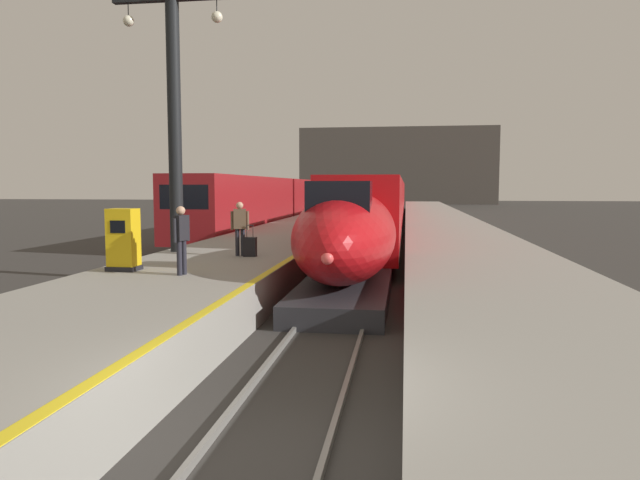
{
  "coord_description": "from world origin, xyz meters",
  "views": [
    {
      "loc": [
        1.65,
        -6.26,
        3.22
      ],
      "look_at": [
        -0.59,
        8.97,
        1.8
      ],
      "focal_mm": 32.75,
      "sensor_mm": 36.0,
      "label": 1
    }
  ],
  "objects": [
    {
      "name": "rolling_suitcase",
      "position": [
        -3.11,
        11.2,
        1.35
      ],
      "size": [
        0.4,
        0.22,
        0.98
      ],
      "color": "black",
      "rests_on": "platform_left"
    },
    {
      "name": "passenger_mid_platform",
      "position": [
        -3.77,
        7.28,
        2.04
      ],
      "size": [
        0.33,
        0.55,
        1.69
      ],
      "color": "#23232D",
      "rests_on": "platform_left"
    },
    {
      "name": "ticket_machine_yellow",
      "position": [
        -5.55,
        7.81,
        1.79
      ],
      "size": [
        0.76,
        0.62,
        1.6
      ],
      "color": "yellow",
      "rests_on": "platform_left"
    },
    {
      "name": "rail_secondary_right",
      "position": [
        -7.35,
        27.5,
        0.06
      ],
      "size": [
        0.08,
        110.0,
        0.12
      ],
      "primitive_type": "cube",
      "color": "slate",
      "rests_on": "ground"
    },
    {
      "name": "regional_train_adjacent",
      "position": [
        -8.1,
        36.64,
        2.13
      ],
      "size": [
        2.85,
        36.6,
        3.8
      ],
      "color": "maroon",
      "rests_on": "ground"
    },
    {
      "name": "station_column_mid",
      "position": [
        -5.9,
        12.24,
        6.22
      ],
      "size": [
        4.0,
        0.68,
        8.51
      ],
      "color": "black",
      "rests_on": "platform_left"
    },
    {
      "name": "highspeed_train_main",
      "position": [
        0.0,
        43.45,
        1.97
      ],
      "size": [
        2.92,
        76.58,
        3.6
      ],
      "color": "#B20F14",
      "rests_on": "ground"
    },
    {
      "name": "passenger_far_waiting",
      "position": [
        -2.49,
        20.32,
        2.04
      ],
      "size": [
        0.57,
        0.23,
        1.69
      ],
      "color": "#23232D",
      "rests_on": "platform_left"
    },
    {
      "name": "ground_plane",
      "position": [
        0.0,
        0.0,
        0.0
      ],
      "size": [
        260.0,
        260.0,
        0.0
      ],
      "primitive_type": "plane",
      "color": "#33302D"
    },
    {
      "name": "terminus_back_wall",
      "position": [
        0.0,
        102.0,
        7.0
      ],
      "size": [
        36.0,
        2.0,
        14.0
      ],
      "primitive_type": "cube",
      "color": "#4C4742",
      "rests_on": "ground"
    },
    {
      "name": "rail_main_left",
      "position": [
        -0.75,
        27.5,
        0.06
      ],
      "size": [
        0.08,
        110.0,
        0.12
      ],
      "primitive_type": "cube",
      "color": "slate",
      "rests_on": "ground"
    },
    {
      "name": "platform_left",
      "position": [
        -4.05,
        24.75,
        0.53
      ],
      "size": [
        4.8,
        110.0,
        1.05
      ],
      "primitive_type": "cube",
      "color": "gray",
      "rests_on": "ground"
    },
    {
      "name": "rail_main_right",
      "position": [
        0.75,
        27.5,
        0.06
      ],
      "size": [
        0.08,
        110.0,
        0.12
      ],
      "primitive_type": "cube",
      "color": "slate",
      "rests_on": "ground"
    },
    {
      "name": "passenger_near_edge",
      "position": [
        -3.46,
        11.3,
        2.04
      ],
      "size": [
        0.56,
        0.3,
        1.69
      ],
      "color": "#23232D",
      "rests_on": "platform_left"
    },
    {
      "name": "platform_right",
      "position": [
        4.05,
        24.75,
        0.53
      ],
      "size": [
        4.8,
        110.0,
        1.05
      ],
      "primitive_type": "cube",
      "color": "gray",
      "rests_on": "ground"
    },
    {
      "name": "platform_left_safety_stripe",
      "position": [
        -1.77,
        24.75,
        1.05
      ],
      "size": [
        0.2,
        107.8,
        0.01
      ],
      "primitive_type": "cube",
      "color": "yellow",
      "rests_on": "platform_left"
    },
    {
      "name": "rail_secondary_left",
      "position": [
        -8.85,
        27.5,
        0.06
      ],
      "size": [
        0.08,
        110.0,
        0.12
      ],
      "primitive_type": "cube",
      "color": "slate",
      "rests_on": "ground"
    }
  ]
}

